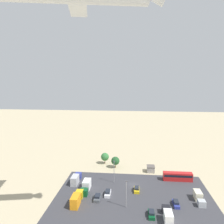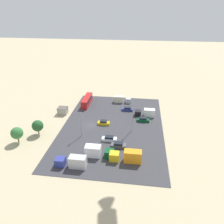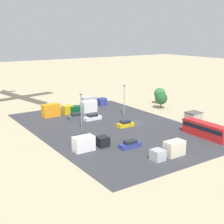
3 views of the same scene
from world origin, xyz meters
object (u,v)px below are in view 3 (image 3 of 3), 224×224
object	(u,v)px
bus	(205,129)
parked_car_1	(76,116)
parked_car_0	(130,144)
parked_car_4	(93,117)
parked_truck_2	(170,150)
parked_truck_3	(89,143)
parked_truck_0	(85,107)
parked_truck_4	(56,110)
parked_car_3	(83,139)
parked_car_2	(125,124)
shed_building	(193,117)
parked_truck_1	(93,102)

from	to	relation	value
bus	parked_car_1	distance (m)	34.03
parked_car_0	parked_car_4	bearing A→B (deg)	-10.82
parked_car_0	parked_truck_2	bearing A→B (deg)	-157.85
parked_truck_2	parked_truck_3	size ratio (longest dim) A/B	0.95
parked_truck_0	parked_truck_4	bearing A→B (deg)	82.17
parked_car_0	parked_car_3	world-z (taller)	parked_car_3
parked_car_1	parked_car_3	bearing A→B (deg)	-23.10
parked_car_4	parked_truck_4	distance (m)	11.43
parked_car_0	parked_truck_0	xyz separation A→B (m)	(30.67, -6.50, 0.85)
parked_car_0	parked_car_1	distance (m)	25.58
parked_car_2	parked_truck_0	bearing A→B (deg)	-175.86
shed_building	parked_car_4	size ratio (longest dim) A/B	0.78
parked_car_3	shed_building	bearing A→B (deg)	-93.98
parked_truck_0	parked_truck_2	bearing A→B (deg)	175.18
parked_car_4	parked_truck_1	distance (m)	15.69
bus	parked_car_3	size ratio (longest dim) A/B	2.51
parked_car_0	parked_car_4	xyz separation A→B (m)	(22.46, -4.29, 0.02)
shed_building	parked_truck_2	size ratio (longest dim) A/B	0.52
shed_building	parked_car_2	bearing A→B (deg)	70.06
parked_car_1	parked_truck_2	distance (m)	33.61
parked_car_2	parked_truck_1	xyz separation A→B (m)	(23.56, -4.41, 0.85)
parked_truck_2	parked_car_3	bearing A→B (deg)	30.67
parked_truck_0	parked_truck_2	xyz separation A→B (m)	(-38.65, 3.26, -0.19)
parked_car_1	parked_truck_0	bearing A→B (deg)	132.92
parked_car_1	parked_truck_2	xyz separation A→B (m)	(-33.53, -2.24, 0.62)
shed_building	parked_truck_4	xyz separation A→B (m)	(25.81, 27.47, 0.34)
parked_car_4	parked_truck_4	bearing A→B (deg)	34.39
parked_car_3	parked_truck_2	distance (m)	18.88
bus	parked_truck_4	world-z (taller)	parked_truck_4
parked_truck_4	shed_building	bearing A→B (deg)	46.79
parked_car_0	parked_car_1	size ratio (longest dim) A/B	1.00
parked_car_0	parked_car_3	size ratio (longest dim) A/B	1.03
shed_building	parked_car_0	size ratio (longest dim) A/B	0.81
parked_car_0	parked_car_2	xyz separation A→B (m)	(12.40, -7.83, 0.01)
shed_building	bus	bearing A→B (deg)	143.41
parked_car_1	parked_car_2	xyz separation A→B (m)	(-13.16, -6.82, -0.03)
parked_car_4	parked_truck_3	size ratio (longest dim) A/B	0.63
bus	parked_truck_1	bearing A→B (deg)	-81.93
shed_building	parked_truck_1	bearing A→B (deg)	23.65
parked_car_2	parked_car_4	world-z (taller)	parked_car_4
parked_car_0	parked_truck_2	world-z (taller)	parked_truck_2
parked_car_2	parked_car_3	size ratio (longest dim) A/B	0.95
shed_building	parked_car_3	xyz separation A→B (m)	(2.20, 31.71, -0.60)
parked_truck_0	parked_truck_1	xyz separation A→B (m)	(5.29, -5.73, 0.00)
bus	parked_truck_3	world-z (taller)	bus
parked_car_0	parked_truck_4	world-z (taller)	parked_truck_4
parked_truck_1	parked_car_1	bearing A→B (deg)	-47.18
parked_car_1	parked_truck_3	world-z (taller)	parked_truck_3
parked_car_3	parked_car_4	distance (m)	17.76
parked_truck_2	parked_car_0	bearing A→B (deg)	22.15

